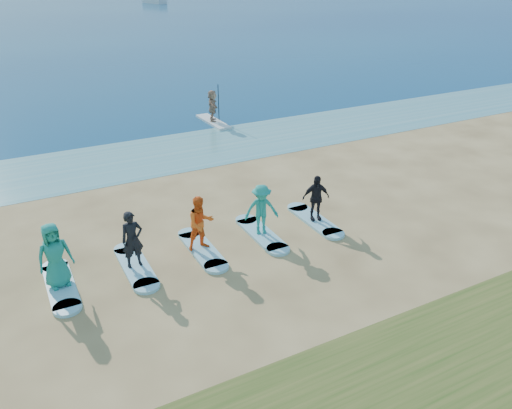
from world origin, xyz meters
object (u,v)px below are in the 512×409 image
student_0 (55,255)px  boat_offshore_b (154,3)px  student_1 (132,240)px  paddleboard (213,122)px  surfboard_1 (136,267)px  student_4 (316,198)px  surfboard_4 (315,220)px  paddleboarder (212,106)px  surfboard_2 (202,249)px  surfboard_3 (261,234)px  student_2 (201,223)px  surfboard_0 (61,286)px  student_3 (261,210)px

student_0 → boat_offshore_b: bearing=61.5°
student_0 → student_1: bearing=-9.8°
paddleboard → student_0: bearing=-130.4°
surfboard_1 → paddleboard: bearing=57.9°
student_0 → student_4: 7.96m
student_0 → surfboard_1: 2.20m
student_1 → surfboard_4: bearing=-2.1°
paddleboarder → surfboard_2: bearing=176.1°
paddleboarder → surfboard_2: paddleboarder is taller
surfboard_2 → surfboard_4: (3.98, 0.00, 0.00)m
student_0 → surfboard_3: (5.97, 0.00, -0.93)m
student_4 → boat_offshore_b: bearing=90.9°
surfboard_2 → student_2: 0.87m
paddleboard → surfboard_2: (-5.51, -11.94, -0.01)m
surfboard_0 → surfboard_1: 1.99m
surfboard_0 → surfboard_3: bearing=0.0°
student_0 → student_4: (7.96, 0.00, -0.12)m
paddleboard → paddleboarder: bearing=0.0°
student_0 → surfboard_1: student_0 is taller
student_1 → surfboard_4: (5.97, 0.00, -0.86)m
student_0 → student_1: (1.99, 0.00, -0.07)m
paddleboarder → student_0: bearing=162.4°
paddleboarder → surfboard_1: 14.13m
paddleboard → surfboard_2: 13.15m
student_3 → surfboard_3: bearing=0.0°
paddleboarder → surfboard_2: (-5.51, -11.94, -0.88)m
surfboard_0 → surfboard_2: size_ratio=1.00×
surfboard_1 → student_4: student_4 is taller
boat_offshore_b → surfboard_2: boat_offshore_b is taller
surfboard_1 → surfboard_2: 1.99m
student_0 → surfboard_3: size_ratio=0.81×
paddleboarder → student_4: (-1.53, -11.94, -0.07)m
paddleboarder → surfboard_3: paddleboarder is taller
student_1 → student_2: bearing=-2.1°
surfboard_3 → student_3: size_ratio=1.36×
paddleboarder → surfboard_0: bearing=162.4°
paddleboard → paddleboarder: 0.87m
student_1 → student_4: student_1 is taller
student_0 → surfboard_1: size_ratio=0.81×
paddleboard → surfboard_0: size_ratio=1.36×
surfboard_1 → student_4: bearing=-0.0°
boat_offshore_b → student_3: 102.95m
paddleboarder → surfboard_1: bearing=168.7°
student_0 → student_3: student_0 is taller
student_0 → student_2: 3.98m
paddleboard → boat_offshore_b: (24.08, 87.23, -0.06)m
paddleboard → boat_offshore_b: 90.50m
surfboard_0 → student_4: size_ratio=1.44×
student_0 → surfboard_4: bearing=-9.8°
paddleboard → student_0: size_ratio=1.69×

